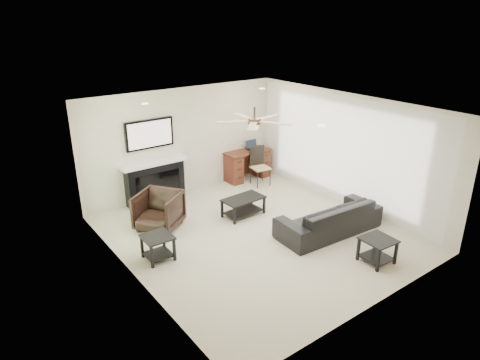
{
  "coord_description": "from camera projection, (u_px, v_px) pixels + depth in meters",
  "views": [
    {
      "loc": [
        -4.68,
        -5.77,
        4.06
      ],
      "look_at": [
        -0.07,
        0.44,
        1.02
      ],
      "focal_mm": 32.0,
      "sensor_mm": 36.0,
      "label": 1
    }
  ],
  "objects": [
    {
      "name": "desk",
      "position": [
        247.0,
        165.0,
        11.08
      ],
      "size": [
        1.22,
        0.56,
        0.76
      ],
      "primitive_type": "cube",
      "color": "#402410",
      "rests_on": "ground"
    },
    {
      "name": "armchair",
      "position": [
        159.0,
        211.0,
        8.51
      ],
      "size": [
        1.15,
        1.14,
        0.76
      ],
      "primitive_type": "imported",
      "rotation": [
        0.0,
        0.0,
        -0.95
      ],
      "color": "black",
      "rests_on": "ground"
    },
    {
      "name": "desk_chair",
      "position": [
        260.0,
        167.0,
        10.63
      ],
      "size": [
        0.49,
        0.5,
        0.97
      ],
      "primitive_type": "cube",
      "rotation": [
        0.0,
        0.0,
        -0.16
      ],
      "color": "black",
      "rests_on": "ground"
    },
    {
      "name": "fireplace_unit",
      "position": [
        154.0,
        162.0,
        9.49
      ],
      "size": [
        1.52,
        0.34,
        1.91
      ],
      "primitive_type": "cube",
      "color": "black",
      "rests_on": "ground"
    },
    {
      "name": "end_table_left",
      "position": [
        158.0,
        248.0,
        7.48
      ],
      "size": [
        0.51,
        0.51,
        0.45
      ],
      "primitive_type": "cube",
      "rotation": [
        0.0,
        0.0,
        -0.03
      ],
      "color": "black",
      "rests_on": "ground"
    },
    {
      "name": "sofa",
      "position": [
        329.0,
        217.0,
        8.37
      ],
      "size": [
        2.21,
        0.98,
        0.63
      ],
      "primitive_type": "imported",
      "rotation": [
        0.0,
        0.0,
        3.08
      ],
      "color": "black",
      "rests_on": "ground"
    },
    {
      "name": "end_table_near",
      "position": [
        377.0,
        250.0,
        7.39
      ],
      "size": [
        0.56,
        0.56,
        0.45
      ],
      "primitive_type": "cube",
      "rotation": [
        0.0,
        0.0,
        -0.07
      ],
      "color": "black",
      "rests_on": "ground"
    },
    {
      "name": "room_shell",
      "position": [
        263.0,
        150.0,
        7.94
      ],
      "size": [
        5.5,
        5.54,
        2.52
      ],
      "color": "beige",
      "rests_on": "ground"
    },
    {
      "name": "laptop",
      "position": [
        254.0,
        145.0,
        11.0
      ],
      "size": [
        0.33,
        0.24,
        0.23
      ],
      "primitive_type": "cube",
      "color": "black",
      "rests_on": "desk"
    },
    {
      "name": "coffee_table",
      "position": [
        243.0,
        207.0,
        9.11
      ],
      "size": [
        0.92,
        0.55,
        0.4
      ],
      "primitive_type": "cube",
      "rotation": [
        0.0,
        0.0,
        0.05
      ],
      "color": "black",
      "rests_on": "ground"
    }
  ]
}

